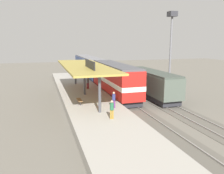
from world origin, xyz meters
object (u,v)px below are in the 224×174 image
(locomotive, at_px, (115,79))
(freight_car, at_px, (151,83))
(person_walking, at_px, (88,82))
(person_boarding, at_px, (114,99))
(passenger_carriage_single, at_px, (89,67))
(person_waiting, at_px, (112,109))
(light_mast, at_px, (171,36))
(platform_bench, at_px, (79,100))

(locomotive, relative_size, freight_car, 1.20)
(person_walking, distance_m, person_boarding, 10.53)
(passenger_carriage_single, xyz_separation_m, person_waiting, (-4.06, -29.90, -0.46))
(person_boarding, bearing_deg, person_walking, 93.41)
(locomotive, xyz_separation_m, light_mast, (7.80, -1.48, 5.99))
(platform_bench, height_order, person_boarding, person_boarding)
(light_mast, distance_m, person_boarding, 14.42)
(person_waiting, relative_size, person_boarding, 1.00)
(person_waiting, bearing_deg, platform_bench, 108.32)
(passenger_carriage_single, distance_m, freight_car, 20.71)
(locomotive, xyz_separation_m, person_waiting, (-4.06, -11.90, -0.56))
(freight_car, xyz_separation_m, person_walking, (-8.09, 4.05, -0.12))
(passenger_carriage_single, xyz_separation_m, light_mast, (7.80, -19.48, 6.08))
(platform_bench, bearing_deg, light_mast, 18.29)
(light_mast, xyz_separation_m, person_waiting, (-11.86, -10.41, -6.54))
(platform_bench, relative_size, freight_car, 0.14)
(light_mast, relative_size, person_boarding, 6.84)
(platform_bench, xyz_separation_m, person_waiting, (1.94, -5.85, 0.51))
(platform_bench, xyz_separation_m, passenger_carriage_single, (6.00, 24.04, 0.97))
(person_walking, bearing_deg, person_boarding, -86.59)
(passenger_carriage_single, xyz_separation_m, person_walking, (-3.49, -16.14, -0.46))
(platform_bench, xyz_separation_m, freight_car, (10.60, 3.85, 0.63))
(platform_bench, relative_size, locomotive, 0.12)
(light_mast, bearing_deg, person_walking, 163.51)
(freight_car, bearing_deg, person_boarding, -139.13)
(locomotive, height_order, light_mast, light_mast)
(light_mast, xyz_separation_m, person_walking, (-11.29, 3.34, -6.54))
(locomotive, distance_m, freight_car, 5.11)
(platform_bench, xyz_separation_m, person_boarding, (3.13, -2.61, 0.51))
(person_walking, height_order, person_boarding, same)
(platform_bench, height_order, freight_car, freight_car)
(freight_car, bearing_deg, locomotive, 154.51)
(person_boarding, bearing_deg, person_waiting, -110.25)
(locomotive, bearing_deg, passenger_carriage_single, 90.00)
(locomotive, height_order, person_boarding, locomotive)
(passenger_carriage_single, height_order, person_waiting, passenger_carriage_single)
(platform_bench, distance_m, passenger_carriage_single, 24.80)
(person_waiting, xyz_separation_m, person_walking, (0.57, 13.76, 0.00))
(freight_car, bearing_deg, platform_bench, -160.04)
(freight_car, bearing_deg, person_walking, 153.40)
(locomotive, xyz_separation_m, person_boarding, (-2.87, -8.65, -0.56))
(person_waiting, xyz_separation_m, person_boarding, (1.20, 3.24, 0.00))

